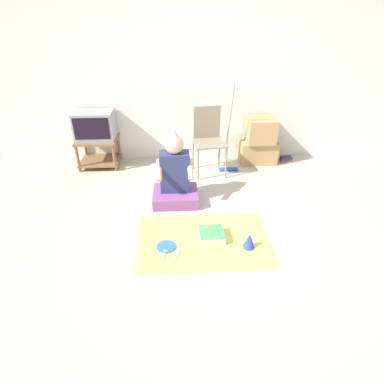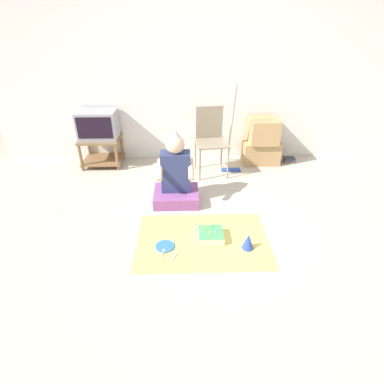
{
  "view_description": "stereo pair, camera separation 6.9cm",
  "coord_description": "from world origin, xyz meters",
  "px_view_note": "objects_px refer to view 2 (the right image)",
  "views": [
    {
      "loc": [
        -0.43,
        -2.36,
        1.97
      ],
      "look_at": [
        -0.27,
        0.45,
        0.35
      ],
      "focal_mm": 28.0,
      "sensor_mm": 36.0,
      "label": 1
    },
    {
      "loc": [
        -0.36,
        -2.36,
        1.97
      ],
      "look_at": [
        -0.27,
        0.45,
        0.35
      ],
      "focal_mm": 28.0,
      "sensor_mm": 36.0,
      "label": 2
    }
  ],
  "objects_px": {
    "folding_chair": "(211,136)",
    "person_seated": "(176,178)",
    "birthday_cake": "(211,235)",
    "party_hat_blue": "(248,241)",
    "dust_mop": "(231,144)",
    "paper_plate": "(165,246)",
    "tv": "(98,124)",
    "book_pile": "(288,160)",
    "cardboard_box_stack": "(262,142)"
  },
  "relations": [
    {
      "from": "folding_chair",
      "to": "birthday_cake",
      "type": "height_order",
      "value": "folding_chair"
    },
    {
      "from": "folding_chair",
      "to": "book_pile",
      "type": "height_order",
      "value": "folding_chair"
    },
    {
      "from": "dust_mop",
      "to": "party_hat_blue",
      "type": "height_order",
      "value": "dust_mop"
    },
    {
      "from": "folding_chair",
      "to": "paper_plate",
      "type": "xyz_separation_m",
      "value": [
        -0.59,
        -1.74,
        -0.53
      ]
    },
    {
      "from": "book_pile",
      "to": "paper_plate",
      "type": "distance_m",
      "value": 2.73
    },
    {
      "from": "person_seated",
      "to": "birthday_cake",
      "type": "height_order",
      "value": "person_seated"
    },
    {
      "from": "folding_chair",
      "to": "person_seated",
      "type": "bearing_deg",
      "value": -120.2
    },
    {
      "from": "cardboard_box_stack",
      "to": "book_pile",
      "type": "bearing_deg",
      "value": -3.89
    },
    {
      "from": "book_pile",
      "to": "birthday_cake",
      "type": "xyz_separation_m",
      "value": [
        -1.4,
        -1.87,
        0.01
      ]
    },
    {
      "from": "book_pile",
      "to": "cardboard_box_stack",
      "type": "bearing_deg",
      "value": 176.11
    },
    {
      "from": "paper_plate",
      "to": "cardboard_box_stack",
      "type": "bearing_deg",
      "value": 55.08
    },
    {
      "from": "party_hat_blue",
      "to": "paper_plate",
      "type": "distance_m",
      "value": 0.83
    },
    {
      "from": "book_pile",
      "to": "party_hat_blue",
      "type": "distance_m",
      "value": 2.29
    },
    {
      "from": "cardboard_box_stack",
      "to": "dust_mop",
      "type": "relative_size",
      "value": 0.56
    },
    {
      "from": "dust_mop",
      "to": "birthday_cake",
      "type": "bearing_deg",
      "value": -104.41
    },
    {
      "from": "birthday_cake",
      "to": "party_hat_blue",
      "type": "distance_m",
      "value": 0.39
    },
    {
      "from": "book_pile",
      "to": "party_hat_blue",
      "type": "bearing_deg",
      "value": -117.22
    },
    {
      "from": "person_seated",
      "to": "dust_mop",
      "type": "bearing_deg",
      "value": 49.1
    },
    {
      "from": "dust_mop",
      "to": "party_hat_blue",
      "type": "relative_size",
      "value": 7.7
    },
    {
      "from": "cardboard_box_stack",
      "to": "book_pile",
      "type": "height_order",
      "value": "cardboard_box_stack"
    },
    {
      "from": "folding_chair",
      "to": "party_hat_blue",
      "type": "bearing_deg",
      "value": -82.62
    },
    {
      "from": "book_pile",
      "to": "birthday_cake",
      "type": "distance_m",
      "value": 2.34
    },
    {
      "from": "cardboard_box_stack",
      "to": "folding_chair",
      "type": "bearing_deg",
      "value": -161.09
    },
    {
      "from": "dust_mop",
      "to": "person_seated",
      "type": "relative_size",
      "value": 1.38
    },
    {
      "from": "cardboard_box_stack",
      "to": "book_pile",
      "type": "distance_m",
      "value": 0.55
    },
    {
      "from": "tv",
      "to": "dust_mop",
      "type": "distance_m",
      "value": 1.99
    },
    {
      "from": "folding_chair",
      "to": "person_seated",
      "type": "relative_size",
      "value": 1.02
    },
    {
      "from": "party_hat_blue",
      "to": "paper_plate",
      "type": "xyz_separation_m",
      "value": [
        -0.82,
        0.05,
        -0.08
      ]
    },
    {
      "from": "tv",
      "to": "party_hat_blue",
      "type": "bearing_deg",
      "value": -48.02
    },
    {
      "from": "tv",
      "to": "folding_chair",
      "type": "bearing_deg",
      "value": -10.24
    },
    {
      "from": "cardboard_box_stack",
      "to": "person_seated",
      "type": "bearing_deg",
      "value": -139.51
    },
    {
      "from": "book_pile",
      "to": "birthday_cake",
      "type": "bearing_deg",
      "value": -126.75
    },
    {
      "from": "person_seated",
      "to": "book_pile",
      "type": "bearing_deg",
      "value": 31.6
    },
    {
      "from": "book_pile",
      "to": "folding_chair",
      "type": "bearing_deg",
      "value": -168.92
    },
    {
      "from": "dust_mop",
      "to": "tv",
      "type": "bearing_deg",
      "value": 174.17
    },
    {
      "from": "tv",
      "to": "dust_mop",
      "type": "bearing_deg",
      "value": -5.83
    },
    {
      "from": "folding_chair",
      "to": "dust_mop",
      "type": "distance_m",
      "value": 0.37
    },
    {
      "from": "paper_plate",
      "to": "person_seated",
      "type": "bearing_deg",
      "value": 83.43
    },
    {
      "from": "dust_mop",
      "to": "book_pile",
      "type": "height_order",
      "value": "dust_mop"
    },
    {
      "from": "folding_chair",
      "to": "party_hat_blue",
      "type": "height_order",
      "value": "folding_chair"
    },
    {
      "from": "birthday_cake",
      "to": "party_hat_blue",
      "type": "relative_size",
      "value": 1.55
    },
    {
      "from": "tv",
      "to": "book_pile",
      "type": "bearing_deg",
      "value": -0.91
    },
    {
      "from": "cardboard_box_stack",
      "to": "party_hat_blue",
      "type": "height_order",
      "value": "cardboard_box_stack"
    },
    {
      "from": "cardboard_box_stack",
      "to": "person_seated",
      "type": "height_order",
      "value": "person_seated"
    },
    {
      "from": "tv",
      "to": "folding_chair",
      "type": "xyz_separation_m",
      "value": [
        1.64,
        -0.3,
        -0.09
      ]
    },
    {
      "from": "person_seated",
      "to": "paper_plate",
      "type": "height_order",
      "value": "person_seated"
    },
    {
      "from": "dust_mop",
      "to": "paper_plate",
      "type": "bearing_deg",
      "value": -116.38
    },
    {
      "from": "tv",
      "to": "book_pile",
      "type": "relative_size",
      "value": 2.76
    },
    {
      "from": "folding_chair",
      "to": "dust_mop",
      "type": "xyz_separation_m",
      "value": [
        0.32,
        0.1,
        -0.17
      ]
    },
    {
      "from": "dust_mop",
      "to": "book_pile",
      "type": "distance_m",
      "value": 1.03
    }
  ]
}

